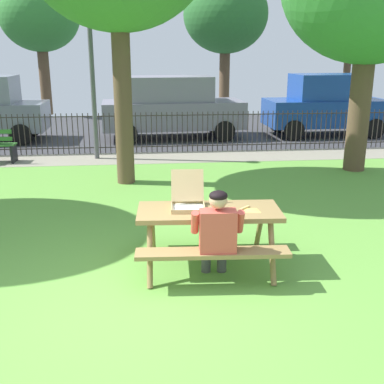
{
  "coord_description": "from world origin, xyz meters",
  "views": [
    {
      "loc": [
        0.2,
        -4.55,
        2.69
      ],
      "look_at": [
        0.87,
        1.91,
        0.75
      ],
      "focal_mm": 44.27,
      "sensor_mm": 36.0,
      "label": 1
    }
  ],
  "objects_px": {
    "pizza_box_open": "(188,199)",
    "picnic_table_foreground": "(209,222)",
    "far_tree_midleft": "(39,16)",
    "far_tree_midright": "(352,20)",
    "far_tree_center": "(226,15)",
    "pizza_slice_on_table": "(250,209)",
    "adult_at_table": "(217,232)",
    "parked_car_left": "(172,106)",
    "parked_car_center": "(326,105)",
    "lamp_post_walkway": "(91,49)"
  },
  "relations": [
    {
      "from": "adult_at_table",
      "to": "far_tree_midright",
      "type": "relative_size",
      "value": 0.21
    },
    {
      "from": "far_tree_midleft",
      "to": "lamp_post_walkway",
      "type": "bearing_deg",
      "value": -72.36
    },
    {
      "from": "picnic_table_foreground",
      "to": "far_tree_midleft",
      "type": "bearing_deg",
      "value": 107.31
    },
    {
      "from": "pizza_box_open",
      "to": "parked_car_left",
      "type": "distance_m",
      "value": 9.37
    },
    {
      "from": "parked_car_center",
      "to": "far_tree_center",
      "type": "xyz_separation_m",
      "value": [
        -2.28,
        6.5,
        3.18
      ]
    },
    {
      "from": "picnic_table_foreground",
      "to": "adult_at_table",
      "type": "distance_m",
      "value": 0.51
    },
    {
      "from": "far_tree_midleft",
      "to": "far_tree_midright",
      "type": "xyz_separation_m",
      "value": [
        13.6,
        0.0,
        -0.06
      ]
    },
    {
      "from": "far_tree_center",
      "to": "picnic_table_foreground",
      "type": "bearing_deg",
      "value": -100.28
    },
    {
      "from": "adult_at_table",
      "to": "lamp_post_walkway",
      "type": "relative_size",
      "value": 0.26
    },
    {
      "from": "parked_car_center",
      "to": "adult_at_table",
      "type": "bearing_deg",
      "value": -117.27
    },
    {
      "from": "pizza_box_open",
      "to": "picnic_table_foreground",
      "type": "bearing_deg",
      "value": -28.3
    },
    {
      "from": "far_tree_center",
      "to": "far_tree_midright",
      "type": "height_order",
      "value": "far_tree_center"
    },
    {
      "from": "adult_at_table",
      "to": "far_tree_midleft",
      "type": "height_order",
      "value": "far_tree_midleft"
    },
    {
      "from": "pizza_box_open",
      "to": "far_tree_center",
      "type": "relative_size",
      "value": 0.09
    },
    {
      "from": "adult_at_table",
      "to": "parked_car_left",
      "type": "bearing_deg",
      "value": 89.41
    },
    {
      "from": "far_tree_center",
      "to": "parked_car_left",
      "type": "bearing_deg",
      "value": -113.11
    },
    {
      "from": "far_tree_midright",
      "to": "adult_at_table",
      "type": "bearing_deg",
      "value": -117.48
    },
    {
      "from": "picnic_table_foreground",
      "to": "parked_car_center",
      "type": "relative_size",
      "value": 0.48
    },
    {
      "from": "pizza_box_open",
      "to": "pizza_slice_on_table",
      "type": "relative_size",
      "value": 1.91
    },
    {
      "from": "lamp_post_walkway",
      "to": "picnic_table_foreground",
      "type": "bearing_deg",
      "value": -73.15
    },
    {
      "from": "parked_car_center",
      "to": "far_tree_midleft",
      "type": "bearing_deg",
      "value": 147.43
    },
    {
      "from": "parked_car_left",
      "to": "parked_car_center",
      "type": "distance_m",
      "value": 5.05
    },
    {
      "from": "parked_car_left",
      "to": "far_tree_midright",
      "type": "height_order",
      "value": "far_tree_midright"
    },
    {
      "from": "lamp_post_walkway",
      "to": "adult_at_table",
      "type": "bearing_deg",
      "value": -74.08
    },
    {
      "from": "far_tree_midright",
      "to": "parked_car_center",
      "type": "bearing_deg",
      "value": -117.82
    },
    {
      "from": "adult_at_table",
      "to": "far_tree_midright",
      "type": "distance_m",
      "value": 18.9
    },
    {
      "from": "pizza_slice_on_table",
      "to": "adult_at_table",
      "type": "distance_m",
      "value": 0.66
    },
    {
      "from": "pizza_box_open",
      "to": "far_tree_center",
      "type": "height_order",
      "value": "far_tree_center"
    },
    {
      "from": "pizza_slice_on_table",
      "to": "pizza_box_open",
      "type": "bearing_deg",
      "value": 164.57
    },
    {
      "from": "picnic_table_foreground",
      "to": "far_tree_midright",
      "type": "relative_size",
      "value": 0.33
    },
    {
      "from": "picnic_table_foreground",
      "to": "pizza_slice_on_table",
      "type": "bearing_deg",
      "value": -8.25
    },
    {
      "from": "picnic_table_foreground",
      "to": "lamp_post_walkway",
      "type": "xyz_separation_m",
      "value": [
        -2.02,
        6.66,
        2.15
      ]
    },
    {
      "from": "pizza_slice_on_table",
      "to": "far_tree_midright",
      "type": "xyz_separation_m",
      "value": [
        8.1,
        16.07,
        3.26
      ]
    },
    {
      "from": "lamp_post_walkway",
      "to": "far_tree_midleft",
      "type": "height_order",
      "value": "far_tree_midleft"
    },
    {
      "from": "parked_car_center",
      "to": "far_tree_midright",
      "type": "bearing_deg",
      "value": 62.18
    },
    {
      "from": "adult_at_table",
      "to": "pizza_box_open",
      "type": "bearing_deg",
      "value": 113.71
    },
    {
      "from": "pizza_slice_on_table",
      "to": "far_tree_midleft",
      "type": "xyz_separation_m",
      "value": [
        -5.5,
        16.07,
        3.32
      ]
    },
    {
      "from": "lamp_post_walkway",
      "to": "parked_car_center",
      "type": "xyz_separation_m",
      "value": [
        7.2,
        2.84,
        -1.74
      ]
    },
    {
      "from": "picnic_table_foreground",
      "to": "pizza_box_open",
      "type": "height_order",
      "value": "pizza_box_open"
    },
    {
      "from": "adult_at_table",
      "to": "parked_car_center",
      "type": "xyz_separation_m",
      "value": [
        5.16,
        10.01,
        0.35
      ]
    },
    {
      "from": "parked_car_center",
      "to": "far_tree_midright",
      "type": "xyz_separation_m",
      "value": [
        3.43,
        6.5,
        3.03
      ]
    },
    {
      "from": "lamp_post_walkway",
      "to": "far_tree_midright",
      "type": "xyz_separation_m",
      "value": [
        10.63,
        9.33,
        1.29
      ]
    },
    {
      "from": "pizza_slice_on_table",
      "to": "far_tree_center",
      "type": "xyz_separation_m",
      "value": [
        2.39,
        16.07,
        3.41
      ]
    },
    {
      "from": "far_tree_center",
      "to": "far_tree_midleft",
      "type": "bearing_deg",
      "value": -180.0
    },
    {
      "from": "pizza_box_open",
      "to": "parked_car_center",
      "type": "xyz_separation_m",
      "value": [
        5.44,
        9.36,
        0.14
      ]
    },
    {
      "from": "pizza_slice_on_table",
      "to": "far_tree_center",
      "type": "bearing_deg",
      "value": 81.54
    },
    {
      "from": "pizza_box_open",
      "to": "far_tree_midleft",
      "type": "xyz_separation_m",
      "value": [
        -4.73,
        15.86,
        3.22
      ]
    },
    {
      "from": "picnic_table_foreground",
      "to": "adult_at_table",
      "type": "height_order",
      "value": "adult_at_table"
    },
    {
      "from": "parked_car_left",
      "to": "far_tree_midright",
      "type": "distance_m",
      "value": 11.11
    },
    {
      "from": "lamp_post_walkway",
      "to": "far_tree_midleft",
      "type": "distance_m",
      "value": 9.89
    }
  ]
}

